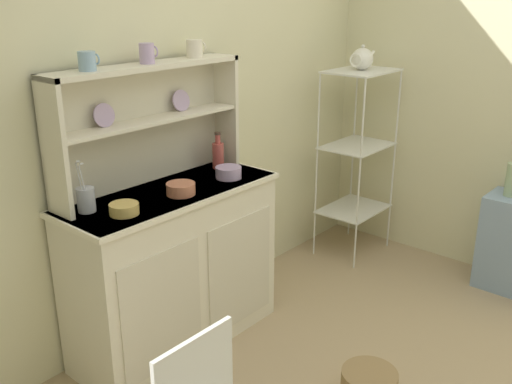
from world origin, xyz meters
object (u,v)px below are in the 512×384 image
Objects in this scene: cup_sky_0 at (87,61)px; bowl_mixing_large at (124,209)px; bakers_rack at (357,142)px; hutch_shelf_unit at (145,114)px; utensil_jar at (86,199)px; porcelain_teapot at (362,59)px; jam_bottle at (218,154)px; hutch_cabinet at (175,267)px.

cup_sky_0 is 0.68× the size of bowl_mixing_large.
bakers_rack reaches higher than bowl_mixing_large.
hutch_shelf_unit is 4.39× the size of utensil_jar.
porcelain_teapot is (-0.00, 0.00, 0.55)m from bakers_rack.
bowl_mixing_large is (-1.91, 0.03, 0.08)m from bakers_rack.
cup_sky_0 reaches higher than utensil_jar.
cup_sky_0 is 1.91m from porcelain_teapot.
bowl_mixing_large is 0.53× the size of utensil_jar.
jam_bottle reaches higher than bowl_mixing_large.
cup_sky_0 reaches higher than hutch_cabinet.
bowl_mixing_large is 1.96m from porcelain_teapot.
hutch_shelf_unit reaches higher than jam_bottle.
hutch_cabinet is 0.89× the size of bakers_rack.
bakers_rack is 5.28× the size of utensil_jar.
porcelain_teapot is at bearing -5.09° from utensil_jar.
hutch_shelf_unit is at bearing 169.71° from jam_bottle.
hutch_shelf_unit is at bearing 170.51° from bakers_rack.
bakers_rack is 2.03m from cup_sky_0.
hutch_shelf_unit reaches higher than bakers_rack.
jam_bottle is 0.84m from utensil_jar.
hutch_cabinet is at bearing 176.36° from porcelain_teapot.
utensil_jar is (-0.84, -0.01, -0.02)m from jam_bottle.
cup_sky_0 reaches higher than bowl_mixing_large.
hutch_cabinet is 0.65m from jam_bottle.
jam_bottle is (0.74, -0.04, -0.56)m from cup_sky_0.
hutch_shelf_unit is at bearing 35.33° from bowl_mixing_large.
jam_bottle is at bearing 170.80° from bakers_rack.
hutch_cabinet is at bearing -168.44° from jam_bottle.
bowl_mixing_large is at bearing -167.59° from hutch_cabinet.
jam_bottle reaches higher than hutch_cabinet.
cup_sky_0 is 0.38× the size of porcelain_teapot.
hutch_shelf_unit is 0.52m from utensil_jar.
hutch_shelf_unit is (0.00, 0.16, 0.77)m from hutch_cabinet.
cup_sky_0 is (-0.32, 0.12, 1.06)m from hutch_cabinet.
jam_bottle is 0.83× the size of utensil_jar.
utensil_jar is at bearing -168.58° from hutch_shelf_unit.
hutch_shelf_unit is 8.22× the size of bowl_mixing_large.
jam_bottle is at bearing 11.56° from hutch_cabinet.
hutch_shelf_unit is 12.02× the size of cup_sky_0.
bakers_rack is 5.56× the size of porcelain_teapot.
utensil_jar is (-0.09, 0.15, 0.03)m from bowl_mixing_large.
bakers_rack is 1.91m from bowl_mixing_large.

